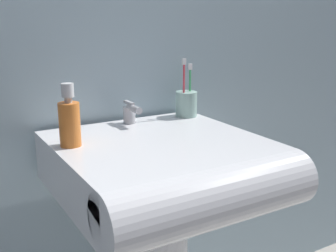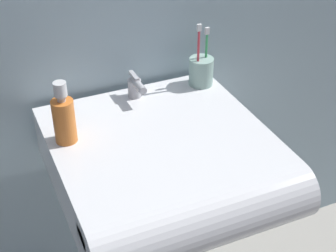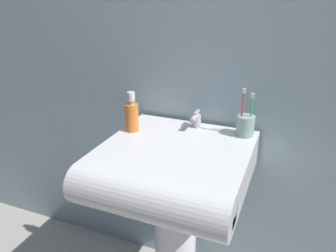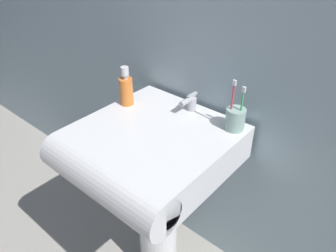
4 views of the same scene
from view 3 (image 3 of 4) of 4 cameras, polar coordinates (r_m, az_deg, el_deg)
The scene contains 6 objects.
wall_back at distance 1.40m, azimuth 6.21°, elevation 15.88°, with size 5.00×0.05×2.40m, color #9EB7C1.
sink_pedestal at distance 1.50m, azimuth 1.30°, elevation -20.18°, with size 0.17×0.17×0.68m, color white.
sink_basin at distance 1.22m, azimuth 0.52°, elevation -7.56°, with size 0.54×0.58×0.14m.
faucet at distance 1.38m, azimuth 4.86°, elevation 1.09°, with size 0.04×0.10×0.07m.
toothbrush_cup at distance 1.33m, azimuth 13.32°, elevation 0.14°, with size 0.07×0.07×0.20m.
soap_bottle at distance 1.35m, azimuth -6.32°, elevation 1.84°, with size 0.06×0.06×0.17m.
Camera 3 is at (0.39, -1.03, 1.36)m, focal length 35.00 mm.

